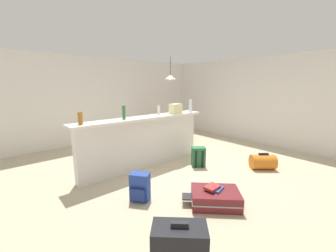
{
  "coord_description": "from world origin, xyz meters",
  "views": [
    {
      "loc": [
        -2.99,
        -3.14,
        1.72
      ],
      "look_at": [
        0.25,
        0.65,
        0.73
      ],
      "focal_mm": 22.54,
      "sensor_mm": 36.0,
      "label": 1
    }
  ],
  "objects": [
    {
      "name": "dining_chair_near_partition",
      "position": [
        1.08,
        1.06,
        0.52
      ],
      "size": [
        0.41,
        0.41,
        0.93
      ],
      "color": "black",
      "rests_on": "ground_plane"
    },
    {
      "name": "backpack_green",
      "position": [
        0.27,
        -0.32,
        0.2
      ],
      "size": [
        0.34,
        0.33,
        0.42
      ],
      "color": "#286B3D",
      "rests_on": "ground_plane"
    },
    {
      "name": "bottle_green",
      "position": [
        -1.05,
        0.41,
        1.2
      ],
      "size": [
        0.06,
        0.06,
        0.26
      ],
      "primitive_type": "cylinder",
      "color": "#2D6B38",
      "rests_on": "bar_countertop"
    },
    {
      "name": "suitcase_flat_maroon",
      "position": [
        -0.66,
        -1.47,
        0.11
      ],
      "size": [
        0.84,
        0.84,
        0.22
      ],
      "color": "maroon",
      "rests_on": "ground_plane"
    },
    {
      "name": "bottle_amber",
      "position": [
        -1.86,
        0.41,
        1.17
      ],
      "size": [
        0.08,
        0.08,
        0.21
      ],
      "primitive_type": "cylinder",
      "color": "#9E661E",
      "rests_on": "bar_countertop"
    },
    {
      "name": "bar_countertop",
      "position": [
        -0.61,
        0.41,
        1.04
      ],
      "size": [
        2.96,
        0.4,
        0.05
      ],
      "primitive_type": "cube",
      "color": "white",
      "rests_on": "partition_half_wall"
    },
    {
      "name": "partition_half_wall",
      "position": [
        -0.61,
        0.41,
        0.51
      ],
      "size": [
        2.8,
        0.2,
        1.02
      ],
      "primitive_type": "cube",
      "color": "silver",
      "rests_on": "ground_plane"
    },
    {
      "name": "wall_back",
      "position": [
        0.0,
        3.05,
        1.25
      ],
      "size": [
        6.6,
        0.1,
        2.5
      ],
      "primitive_type": "cube",
      "color": "silver",
      "rests_on": "ground_plane"
    },
    {
      "name": "wall_right",
      "position": [
        3.05,
        0.3,
        1.25
      ],
      "size": [
        0.1,
        6.0,
        2.5
      ],
      "primitive_type": "cube",
      "color": "silver",
      "rests_on": "ground_plane"
    },
    {
      "name": "book_stack",
      "position": [
        -0.66,
        -1.44,
        0.25
      ],
      "size": [
        0.3,
        0.22,
        0.06
      ],
      "color": "#334C99",
      "rests_on": "suitcase_flat_maroon"
    },
    {
      "name": "bottle_white",
      "position": [
        -0.2,
        0.42,
        1.17
      ],
      "size": [
        0.06,
        0.06,
        0.21
      ],
      "primitive_type": "cylinder",
      "color": "silver",
      "rests_on": "bar_countertop"
    },
    {
      "name": "grocery_bag",
      "position": [
        0.22,
        0.35,
        1.18
      ],
      "size": [
        0.26,
        0.18,
        0.22
      ],
      "primitive_type": "cube",
      "color": "beige",
      "rests_on": "bar_countertop"
    },
    {
      "name": "duffel_bag_orange",
      "position": [
        1.17,
        -1.29,
        0.15
      ],
      "size": [
        0.56,
        0.54,
        0.34
      ],
      "color": "orange",
      "rests_on": "ground_plane"
    },
    {
      "name": "bottle_clear",
      "position": [
        0.67,
        0.32,
        1.22
      ],
      "size": [
        0.07,
        0.07,
        0.3
      ],
      "primitive_type": "cylinder",
      "color": "silver",
      "rests_on": "bar_countertop"
    },
    {
      "name": "backpack_blue",
      "position": [
        -1.41,
        -0.65,
        0.2
      ],
      "size": [
        0.33,
        0.34,
        0.42
      ],
      "color": "#233D93",
      "rests_on": "ground_plane"
    },
    {
      "name": "dining_table",
      "position": [
        1.14,
        1.62,
        0.65
      ],
      "size": [
        1.1,
        0.8,
        0.74
      ],
      "color": "#4C331E",
      "rests_on": "ground_plane"
    },
    {
      "name": "ground_plane",
      "position": [
        0.0,
        0.0,
        -0.03
      ],
      "size": [
        13.0,
        13.0,
        0.05
      ],
      "primitive_type": "cube",
      "color": "#BCAD8E"
    },
    {
      "name": "pendant_lamp",
      "position": [
        1.2,
        1.64,
        1.93
      ],
      "size": [
        0.34,
        0.34,
        0.69
      ],
      "color": "black"
    }
  ]
}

